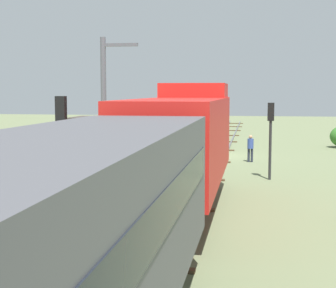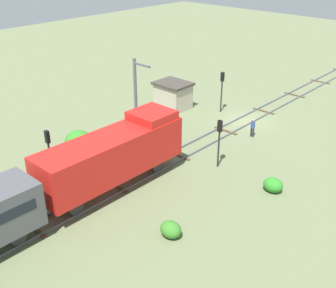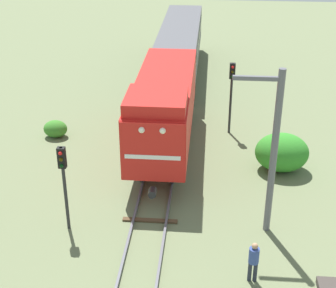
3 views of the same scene
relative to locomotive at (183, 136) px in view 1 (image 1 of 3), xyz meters
The scene contains 12 objects.
ground_plane 16.68m from the locomotive, 90.00° to the right, with size 118.16×118.16×0.00m, color #66704C.
railway_track 16.67m from the locomotive, 90.00° to the right, with size 2.40×78.77×0.16m.
locomotive is the anchor object (origin of this frame).
passenger_car_leading 13.34m from the locomotive, 90.00° to the left, with size 2.84×14.00×3.66m.
traffic_signal_near 17.03m from the locomotive, 79.17° to the right, with size 0.32×0.34×4.13m.
traffic_signal_mid 8.13m from the locomotive, 114.71° to the right, with size 0.32×0.34×3.86m.
traffic_signal_far 4.56m from the locomotive, 37.83° to the left, with size 0.32×0.34×4.27m.
worker_near_track 14.12m from the locomotive, 99.86° to the right, with size 0.38×0.38×1.70m.
worker_by_signal 11.01m from the locomotive, 67.25° to the right, with size 0.38×0.38×1.70m.
catenary_mast 8.42m from the locomotive, 53.80° to the right, with size 1.94×0.28×7.14m.
relay_hut 16.16m from the locomotive, 62.24° to the right, with size 3.50×2.90×2.74m.
bush_near 6.56m from the locomotive, 13.28° to the right, with size 2.72×2.22×1.98m, color #2F8426.
Camera 1 is at (-2.53, 35.09, 4.41)m, focal length 55.00 mm.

